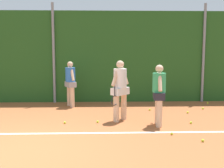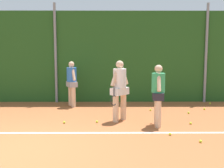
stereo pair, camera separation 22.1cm
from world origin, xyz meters
name	(u,v)px [view 2 (the right image)]	position (x,y,z in m)	size (l,w,h in m)	color
ground_plane	(30,129)	(0.00, 1.57, 0.00)	(30.50, 30.50, 0.00)	#A85B33
hedge_fence_backdrop	(57,57)	(0.00, 5.36, 1.73)	(19.83, 0.25, 3.47)	#23511E
fence_post_center	(56,53)	(0.00, 5.18, 1.87)	(0.10, 0.10, 3.75)	gray
fence_post_right	(206,53)	(5.72, 5.18, 1.87)	(0.10, 0.10, 3.75)	gray
court_baseline_paint	(25,133)	(0.00, 1.18, 0.00)	(14.49, 0.10, 0.01)	white
player_foreground_near	(158,92)	(3.34, 1.82, 0.91)	(0.35, 0.77, 1.63)	beige
player_midcourt	(120,87)	(2.34, 2.37, 0.96)	(0.56, 0.65, 1.72)	beige
player_backcourt_far	(72,81)	(0.70, 4.40, 0.90)	(0.46, 0.61, 1.61)	beige
tennis_ball_0	(210,103)	(5.79, 4.72, 0.03)	(0.07, 0.07, 0.07)	#CCDB33
tennis_ball_2	(64,122)	(0.80, 2.06, 0.03)	(0.07, 0.07, 0.07)	#CCDB33
tennis_ball_3	(204,109)	(5.25, 3.76, 0.03)	(0.07, 0.07, 0.07)	#CCDB33
tennis_ball_4	(150,110)	(3.41, 3.62, 0.03)	(0.07, 0.07, 0.07)	#CCDB33
tennis_ball_5	(191,123)	(4.27, 1.95, 0.03)	(0.07, 0.07, 0.07)	#CCDB33
tennis_ball_6	(201,141)	(4.06, 0.45, 0.03)	(0.07, 0.07, 0.07)	#CCDB33
tennis_ball_7	(189,113)	(4.56, 3.18, 0.03)	(0.07, 0.07, 0.07)	#CCDB33
tennis_ball_8	(170,134)	(3.50, 0.98, 0.03)	(0.07, 0.07, 0.07)	#CCDB33
tennis_ball_10	(160,104)	(3.92, 4.65, 0.03)	(0.07, 0.07, 0.07)	#CCDB33
tennis_ball_11	(97,122)	(1.70, 2.12, 0.03)	(0.07, 0.07, 0.07)	#CCDB33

